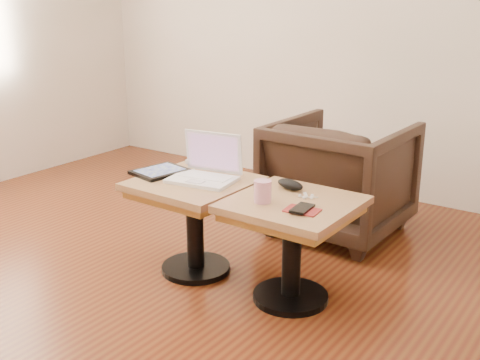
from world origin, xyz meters
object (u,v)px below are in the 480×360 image
Objects in this scene: side_table_right at (292,226)px; striped_cup at (263,191)px; armchair at (340,177)px; side_table_left at (194,203)px; laptop at (206,170)px.

side_table_right is 5.46× the size of striped_cup.
armchair is at bearing 102.87° from side_table_right.
armchair is at bearing 95.39° from striped_cup.
side_table_left is 1.60× the size of laptop.
striped_cup is (0.45, -0.08, 0.17)m from side_table_left.
side_table_right is 0.73× the size of armchair.
side_table_left is 0.96m from armchair.
armchair is (-0.09, 0.97, -0.20)m from striped_cup.
side_table_left is 1.02× the size of side_table_right.
side_table_right is at bearing -11.90° from laptop.
laptop is 0.93m from armchair.
laptop is at bearing 70.98° from armchair.
side_table_left is 0.18m from laptop.
striped_cup is (0.41, -0.12, 0.00)m from laptop.
side_table_left is at bearing -140.36° from laptop.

